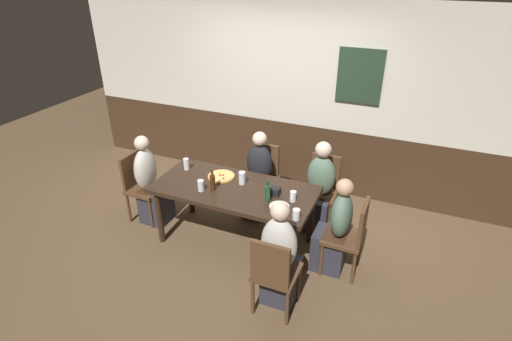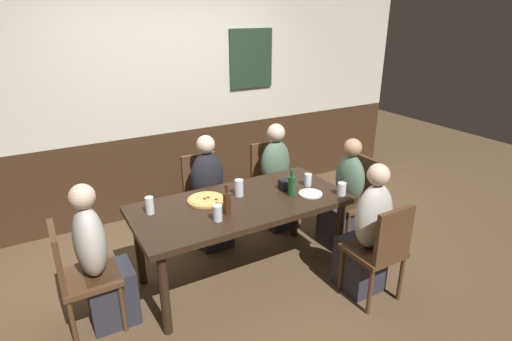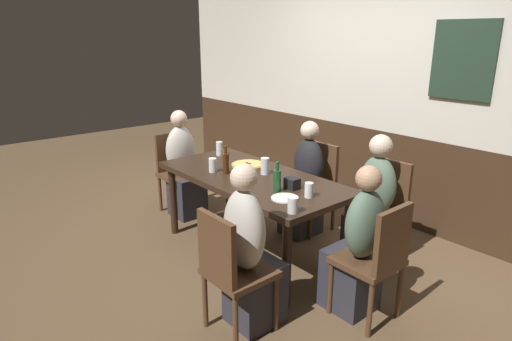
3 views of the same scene
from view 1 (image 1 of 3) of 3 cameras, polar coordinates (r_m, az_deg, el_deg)
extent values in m
plane|color=brown|center=(4.93, -2.85, -9.88)|extent=(12.00, 12.00, 0.00)
cube|color=#3D2819|center=(5.99, 3.93, 2.72)|extent=(6.40, 0.10, 0.95)
cube|color=beige|center=(5.56, 4.37, 14.93)|extent=(6.40, 0.10, 1.65)
cube|color=#233828|center=(5.29, 14.44, 12.76)|extent=(0.56, 0.03, 0.68)
cube|color=black|center=(4.53, -3.06, -2.71)|extent=(1.82, 0.85, 0.05)
cylinder|color=black|center=(4.85, -13.46, -6.39)|extent=(0.07, 0.07, 0.69)
cylinder|color=black|center=(4.23, 5.08, -11.46)|extent=(0.07, 0.07, 0.69)
cylinder|color=black|center=(5.33, -9.20, -2.61)|extent=(0.07, 0.07, 0.69)
cylinder|color=black|center=(4.76, 7.77, -6.54)|extent=(0.07, 0.07, 0.69)
cube|color=#513521|center=(3.87, 2.94, -14.12)|extent=(0.40, 0.40, 0.04)
cube|color=#513521|center=(3.59, 1.99, -13.11)|extent=(0.36, 0.04, 0.43)
cylinder|color=#513521|center=(4.18, 1.46, -14.37)|extent=(0.04, 0.04, 0.41)
cylinder|color=#513521|center=(4.11, 6.03, -15.56)|extent=(0.04, 0.04, 0.41)
cylinder|color=#513521|center=(3.96, -0.47, -17.42)|extent=(0.04, 0.04, 0.41)
cylinder|color=#513521|center=(3.87, 4.40, -18.78)|extent=(0.04, 0.04, 0.41)
cube|color=#513521|center=(4.37, 12.15, -9.19)|extent=(0.40, 0.40, 0.04)
cube|color=#513521|center=(4.21, 14.87, -7.14)|extent=(0.04, 0.36, 0.43)
cylinder|color=#513521|center=(4.40, 9.16, -12.32)|extent=(0.04, 0.04, 0.41)
cylinder|color=#513521|center=(4.66, 10.27, -9.79)|extent=(0.04, 0.04, 0.41)
cylinder|color=#513521|center=(4.36, 13.59, -13.28)|extent=(0.04, 0.04, 0.41)
cylinder|color=#513521|center=(4.62, 14.42, -10.66)|extent=(0.04, 0.04, 0.41)
cube|color=#513521|center=(5.28, -15.30, -2.55)|extent=(0.40, 0.40, 0.04)
cube|color=#513521|center=(5.27, -17.17, 0.07)|extent=(0.04, 0.36, 0.43)
cylinder|color=#513521|center=(5.41, -12.49, -4.15)|extent=(0.04, 0.04, 0.41)
cylinder|color=#513521|center=(5.19, -14.61, -5.95)|extent=(0.04, 0.04, 0.41)
cylinder|color=#513521|center=(5.60, -15.36, -3.37)|extent=(0.04, 0.04, 0.41)
cylinder|color=#513521|center=(5.38, -17.52, -5.07)|extent=(0.04, 0.04, 0.41)
cube|color=#513521|center=(5.06, 9.07, -3.23)|extent=(0.40, 0.40, 0.04)
cube|color=#513521|center=(5.10, 9.79, 0.00)|extent=(0.36, 0.04, 0.43)
cylinder|color=#513521|center=(5.01, 10.25, -6.74)|extent=(0.04, 0.04, 0.41)
cylinder|color=#513521|center=(5.08, 6.52, -5.94)|extent=(0.04, 0.04, 0.41)
cylinder|color=#513521|center=(5.29, 11.15, -4.79)|extent=(0.04, 0.04, 0.41)
cylinder|color=#513521|center=(5.35, 7.61, -4.06)|extent=(0.04, 0.04, 0.41)
cube|color=#513521|center=(5.27, 0.65, -1.49)|extent=(0.40, 0.40, 0.04)
cube|color=#513521|center=(5.31, 1.42, 1.60)|extent=(0.36, 0.04, 0.43)
cylinder|color=#513521|center=(5.20, 1.65, -4.86)|extent=(0.04, 0.04, 0.41)
cylinder|color=#513521|center=(5.31, -1.76, -4.07)|extent=(0.04, 0.04, 0.41)
cylinder|color=#513521|center=(5.47, 2.98, -3.08)|extent=(0.04, 0.04, 0.41)
cylinder|color=#513521|center=(5.58, -0.30, -2.37)|extent=(0.04, 0.04, 0.41)
cube|color=#2D2D38|center=(4.10, 3.53, -15.11)|extent=(0.32, 0.34, 0.45)
ellipsoid|color=beige|center=(3.71, 3.27, -10.33)|extent=(0.34, 0.22, 0.55)
sphere|color=beige|center=(3.50, 3.43, -5.76)|extent=(0.17, 0.17, 0.17)
cube|color=#2D2D38|center=(4.51, 10.25, -10.93)|extent=(0.34, 0.32, 0.45)
ellipsoid|color=#56705B|center=(4.22, 11.98, -6.18)|extent=(0.22, 0.34, 0.49)
sphere|color=tan|center=(4.05, 12.43, -2.36)|extent=(0.18, 0.18, 0.18)
cube|color=#2D2D38|center=(5.31, -13.90, -4.75)|extent=(0.34, 0.32, 0.45)
ellipsoid|color=beige|center=(5.12, -15.34, 0.17)|extent=(0.22, 0.34, 0.54)
sphere|color=beige|center=(4.97, -15.85, 3.75)|extent=(0.18, 0.18, 0.18)
cube|color=#2D2D38|center=(5.06, 8.51, -5.92)|extent=(0.32, 0.34, 0.45)
ellipsoid|color=#56705B|center=(4.89, 9.18, -0.70)|extent=(0.34, 0.22, 0.51)
sphere|color=beige|center=(4.74, 9.49, 2.92)|extent=(0.19, 0.19, 0.19)
cube|color=#2D2D38|center=(5.27, 0.10, -4.06)|extent=(0.32, 0.34, 0.45)
ellipsoid|color=black|center=(5.11, 0.50, 1.01)|extent=(0.34, 0.22, 0.51)
sphere|color=beige|center=(4.97, 0.51, 4.49)|extent=(0.18, 0.18, 0.18)
cylinder|color=tan|center=(4.74, -4.92, -0.82)|extent=(0.32, 0.32, 0.02)
cylinder|color=#DBB760|center=(4.73, -4.93, -0.69)|extent=(0.28, 0.28, 0.01)
cylinder|color=maroon|center=(4.65, -4.63, -1.14)|extent=(0.03, 0.03, 0.00)
cylinder|color=maroon|center=(4.72, -4.68, -0.66)|extent=(0.03, 0.03, 0.00)
cylinder|color=maroon|center=(4.73, -5.11, -0.61)|extent=(0.03, 0.03, 0.00)
cylinder|color=silver|center=(3.98, 5.70, -6.19)|extent=(0.07, 0.07, 0.11)
cylinder|color=gold|center=(3.99, 5.68, -6.53)|extent=(0.07, 0.07, 0.06)
cylinder|color=silver|center=(4.46, -7.78, -2.12)|extent=(0.07, 0.07, 0.13)
cylinder|color=silver|center=(4.48, -7.75, -2.56)|extent=(0.06, 0.06, 0.05)
cylinder|color=silver|center=(4.55, -1.98, -1.06)|extent=(0.08, 0.08, 0.15)
cylinder|color=#C6842D|center=(4.56, -1.97, -1.23)|extent=(0.07, 0.07, 0.12)
cylinder|color=silver|center=(4.26, 5.25, -3.65)|extent=(0.07, 0.07, 0.12)
cylinder|color=#C6842D|center=(4.27, 5.24, -3.88)|extent=(0.06, 0.06, 0.08)
cylinder|color=silver|center=(4.94, -9.80, 0.91)|extent=(0.07, 0.07, 0.14)
cylinder|color=gold|center=(4.95, -9.77, 0.51)|extent=(0.06, 0.06, 0.06)
cylinder|color=#194723|center=(4.24, 1.64, -3.26)|extent=(0.06, 0.06, 0.17)
cylinder|color=#194723|center=(4.17, 1.66, -1.83)|extent=(0.03, 0.03, 0.07)
cylinder|color=#42230F|center=(4.45, -6.14, -1.73)|extent=(0.06, 0.06, 0.18)
cylinder|color=#42230F|center=(4.39, -6.22, -0.30)|extent=(0.03, 0.03, 0.07)
cylinder|color=white|center=(4.18, 3.31, -5.09)|extent=(0.21, 0.21, 0.01)
cube|color=black|center=(4.36, 2.67, -2.97)|extent=(0.11, 0.09, 0.09)
camera|label=2|loc=(3.35, -51.62, 3.75)|focal=28.42mm
camera|label=3|loc=(1.91, 53.03, -20.19)|focal=30.69mm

